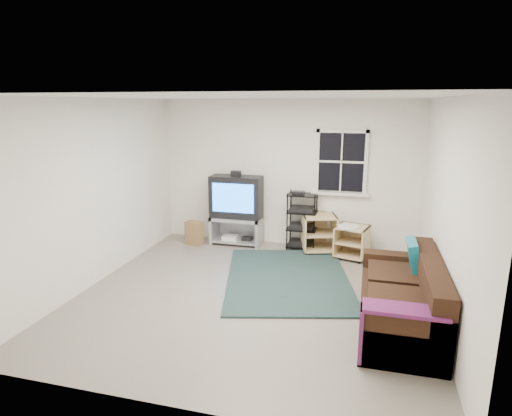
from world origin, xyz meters
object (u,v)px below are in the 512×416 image
(side_table_right, at_px, (352,239))
(tv_unit, at_px, (236,204))
(side_table_left, at_px, (318,231))
(sofa, at_px, (403,301))
(av_rack, at_px, (302,224))

(side_table_right, bearing_deg, tv_unit, 174.26)
(side_table_left, distance_m, side_table_right, 0.63)
(tv_unit, bearing_deg, sofa, -41.14)
(av_rack, height_order, side_table_right, av_rack)
(tv_unit, bearing_deg, side_table_right, -5.74)
(tv_unit, height_order, side_table_right, tv_unit)
(tv_unit, xyz_separation_m, side_table_left, (1.49, -0.00, -0.39))
(side_table_left, height_order, side_table_right, side_table_left)
(side_table_left, xyz_separation_m, side_table_right, (0.59, -0.21, -0.03))
(side_table_left, bearing_deg, tv_unit, 179.94)
(av_rack, distance_m, side_table_right, 0.94)
(av_rack, relative_size, sofa, 0.53)
(side_table_left, bearing_deg, side_table_right, -19.38)
(av_rack, xyz_separation_m, side_table_right, (0.89, -0.26, -0.13))
(av_rack, bearing_deg, sofa, -57.58)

